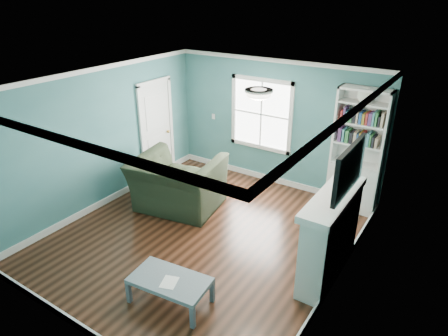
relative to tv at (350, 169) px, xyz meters
The scene contains 13 objects.
floor 2.80m from the tv, behind, with size 5.00×5.00×0.00m, color black.
room_walls 2.21m from the tv, behind, with size 5.00×5.00×5.00m.
trim 2.26m from the tv, behind, with size 4.50×5.00×2.60m.
window 3.40m from the tv, 137.57° to the left, with size 1.40×0.06×1.50m.
bookshelf 2.29m from the tv, 101.57° to the left, with size 0.90×0.35×2.31m.
fireplace 1.10m from the tv, behind, with size 0.44×1.58×1.30m.
tv is the anchor object (origin of this frame).
door 4.63m from the tv, 164.80° to the left, with size 0.12×0.98×2.17m.
ceiling_fixture 1.54m from the tv, behind, with size 0.38×0.38×0.15m.
light_switch 4.38m from the tv, 148.30° to the left, with size 0.08×0.01×0.12m, color white.
recliner 3.35m from the tv, behind, with size 1.53×0.99×1.34m, color black.
coffee_table 2.75m from the tv, 134.40° to the right, with size 1.10×0.68×0.38m.
paper_sheet 2.74m from the tv, 132.81° to the right, with size 0.19×0.25×0.00m, color white.
Camera 1 is at (3.39, -4.55, 3.85)m, focal length 32.00 mm.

